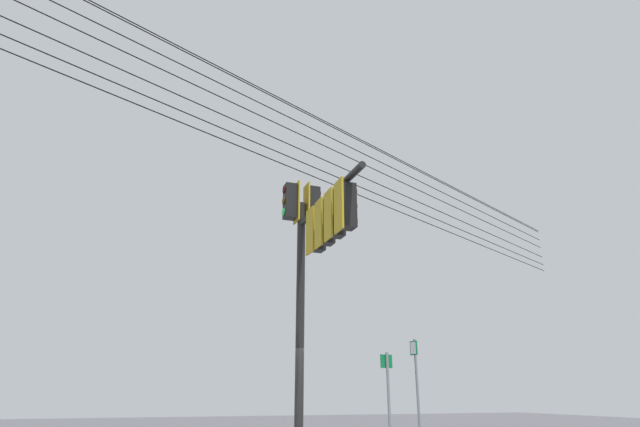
# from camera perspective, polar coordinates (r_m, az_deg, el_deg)

# --- Properties ---
(signal_mast_assembly) EXTENTS (0.96, 3.85, 6.55)m
(signal_mast_assembly) POSITION_cam_1_polar(r_m,az_deg,el_deg) (11.26, -0.60, -3.27)
(signal_mast_assembly) COLOR black
(signal_mast_assembly) RESTS_ON ground
(route_sign_primary) EXTENTS (0.11, 0.30, 2.92)m
(route_sign_primary) POSITION_cam_1_polar(r_m,az_deg,el_deg) (14.13, 10.91, -18.61)
(route_sign_primary) COLOR slate
(route_sign_primary) RESTS_ON ground
(route_sign_secondary) EXTENTS (0.31, 0.10, 2.49)m
(route_sign_secondary) POSITION_cam_1_polar(r_m,az_deg,el_deg) (12.90, 7.74, -19.77)
(route_sign_secondary) COLOR slate
(route_sign_secondary) RESTS_ON ground
(overhead_wire_span) EXTENTS (23.32, 10.63, 2.44)m
(overhead_wire_span) POSITION_cam_1_polar(r_m,az_deg,el_deg) (14.08, 1.59, 6.94)
(overhead_wire_span) COLOR black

